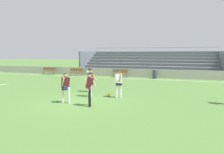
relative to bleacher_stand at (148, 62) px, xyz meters
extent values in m
plane|color=#517A38|center=(-0.91, -16.74, -1.53)|extent=(160.00, 160.00, 0.00)
cube|color=white|center=(-0.91, -5.15, -1.53)|extent=(44.00, 0.12, 0.01)
cube|color=#BCB7AD|center=(-0.91, -3.52, -1.06)|extent=(48.00, 0.16, 0.94)
cube|color=#B2B2B7|center=(0.00, -2.44, -1.17)|extent=(17.03, 0.36, 0.08)
cube|color=slate|center=(0.00, -2.64, -1.35)|extent=(17.03, 0.04, 0.37)
cube|color=#B2B2B7|center=(0.00, -1.74, -0.80)|extent=(17.03, 0.36, 0.08)
cube|color=slate|center=(0.00, -1.94, -0.98)|extent=(17.03, 0.04, 0.37)
cube|color=#B2B2B7|center=(0.00, -1.04, -0.43)|extent=(17.03, 0.36, 0.08)
cube|color=slate|center=(0.00, -1.24, -0.62)|extent=(17.03, 0.04, 0.37)
cube|color=#B2B2B7|center=(0.00, -0.33, -0.07)|extent=(17.03, 0.36, 0.08)
cube|color=slate|center=(0.00, -0.53, -0.25)|extent=(17.03, 0.04, 0.37)
cube|color=#B2B2B7|center=(0.00, 0.37, 0.30)|extent=(17.03, 0.36, 0.08)
cube|color=slate|center=(0.00, 0.17, 0.11)|extent=(17.03, 0.04, 0.37)
cube|color=#B2B2B7|center=(0.00, 1.07, 0.66)|extent=(17.03, 0.36, 0.08)
cube|color=slate|center=(0.00, 0.87, 0.48)|extent=(17.03, 0.04, 0.37)
cube|color=#B2B2B7|center=(0.00, 1.78, 1.03)|extent=(17.03, 0.36, 0.08)
cube|color=slate|center=(0.00, 1.58, 0.85)|extent=(17.03, 0.04, 0.37)
cube|color=#B2B2B7|center=(0.00, 2.48, 1.39)|extent=(17.03, 0.36, 0.08)
cube|color=slate|center=(0.00, 2.28, 1.21)|extent=(17.03, 0.04, 0.37)
cube|color=slate|center=(-8.42, 0.02, -0.07)|extent=(0.20, 5.28, 2.93)
cube|color=slate|center=(8.42, 0.02, -0.07)|extent=(0.20, 5.28, 2.93)
cylinder|color=slate|center=(0.00, 2.73, 1.94)|extent=(17.03, 0.06, 0.06)
cube|color=olive|center=(-2.37, -4.55, -1.08)|extent=(1.80, 0.40, 0.06)
cube|color=olive|center=(-2.37, -4.37, -0.83)|extent=(1.80, 0.05, 0.40)
cylinder|color=#47474C|center=(-3.15, -4.55, -1.31)|extent=(0.07, 0.07, 0.45)
cylinder|color=#47474C|center=(-1.59, -4.55, -1.31)|extent=(0.07, 0.07, 0.45)
cube|color=olive|center=(-11.83, -4.55, -1.08)|extent=(1.80, 0.40, 0.06)
cube|color=olive|center=(-11.83, -4.37, -0.83)|extent=(1.80, 0.05, 0.40)
cylinder|color=#47474C|center=(-12.61, -4.55, -1.31)|extent=(0.07, 0.07, 0.45)
cylinder|color=#47474C|center=(-11.05, -4.55, -1.31)|extent=(0.07, 0.07, 0.45)
cube|color=olive|center=(-7.86, -4.55, -1.08)|extent=(1.80, 0.40, 0.06)
cube|color=olive|center=(-7.86, -4.37, -0.83)|extent=(1.80, 0.05, 0.40)
cylinder|color=#47474C|center=(-8.64, -4.55, -1.31)|extent=(0.07, 0.07, 0.45)
cylinder|color=#47474C|center=(-7.08, -4.55, -1.31)|extent=(0.07, 0.07, 0.45)
cylinder|color=#3D424C|center=(1.46, -4.26, -1.08)|extent=(0.49, 0.49, 0.91)
cylinder|color=white|center=(0.63, -14.81, -1.09)|extent=(0.13, 0.13, 0.89)
cylinder|color=white|center=(0.86, -14.68, -1.09)|extent=(0.13, 0.13, 0.89)
cube|color=#232847|center=(0.75, -14.74, -0.67)|extent=(0.42, 0.35, 0.24)
cube|color=white|center=(0.75, -14.74, -0.37)|extent=(0.47, 0.42, 0.58)
cylinder|color=#A87A5B|center=(0.61, -14.60, -0.33)|extent=(0.18, 0.27, 0.51)
cylinder|color=#A87A5B|center=(0.88, -14.89, -0.33)|extent=(0.18, 0.27, 0.51)
sphere|color=#A87A5B|center=(0.75, -14.74, 0.02)|extent=(0.21, 0.21, 0.21)
sphere|color=black|center=(0.75, -14.74, 0.04)|extent=(0.20, 0.20, 0.20)
cylinder|color=white|center=(-1.02, -14.92, -1.07)|extent=(0.13, 0.13, 0.91)
cylinder|color=white|center=(-0.89, -15.24, -1.07)|extent=(0.13, 0.13, 0.91)
cube|color=black|center=(-0.96, -15.08, -0.64)|extent=(0.41, 0.41, 0.24)
cube|color=#56191E|center=(-0.96, -15.08, -0.34)|extent=(0.48, 0.49, 0.59)
cylinder|color=#D6A884|center=(-0.75, -15.03, -0.30)|extent=(0.31, 0.30, 0.47)
cylinder|color=#D6A884|center=(-1.16, -15.13, -0.30)|extent=(0.31, 0.30, 0.47)
sphere|color=#D6A884|center=(-0.96, -15.08, 0.05)|extent=(0.21, 0.21, 0.21)
sphere|color=black|center=(-0.96, -15.08, 0.07)|extent=(0.20, 0.20, 0.20)
cylinder|color=black|center=(-1.62, -13.57, -1.09)|extent=(0.13, 0.13, 0.88)
cylinder|color=black|center=(-1.84, -13.67, -1.09)|extent=(0.13, 0.13, 0.88)
cube|color=#232847|center=(-1.73, -13.62, -0.67)|extent=(0.42, 0.36, 0.24)
cube|color=white|center=(-1.73, -13.62, -0.37)|extent=(0.51, 0.50, 0.60)
cylinder|color=#A87A5B|center=(-1.60, -13.76, -0.33)|extent=(0.23, 0.33, 0.48)
cylinder|color=#A87A5B|center=(-1.85, -13.47, -0.33)|extent=(0.23, 0.33, 0.48)
sphere|color=#A87A5B|center=(-1.73, -13.62, 0.01)|extent=(0.21, 0.21, 0.21)
sphere|color=black|center=(-1.73, -13.62, 0.03)|extent=(0.20, 0.20, 0.20)
cylinder|color=white|center=(-1.35, -16.97, -1.11)|extent=(0.13, 0.13, 0.85)
cylinder|color=white|center=(-1.71, -17.00, -1.11)|extent=(0.13, 0.13, 0.85)
cube|color=#232847|center=(-1.53, -16.98, -0.71)|extent=(0.36, 0.42, 0.24)
cube|color=#56191E|center=(-1.53, -16.98, -0.41)|extent=(0.47, 0.49, 0.59)
cylinder|color=beige|center=(-1.54, -17.20, -0.37)|extent=(0.28, 0.20, 0.51)
cylinder|color=beige|center=(-1.51, -16.77, -0.37)|extent=(0.28, 0.20, 0.51)
sphere|color=beige|center=(-1.53, -16.98, -0.02)|extent=(0.21, 0.21, 0.21)
sphere|color=black|center=(-1.53, -16.98, 0.00)|extent=(0.20, 0.20, 0.20)
cylinder|color=black|center=(0.05, -17.30, -1.08)|extent=(0.13, 0.13, 0.91)
cylinder|color=black|center=(-0.08, -17.05, -1.08)|extent=(0.13, 0.13, 0.91)
cube|color=white|center=(-0.02, -17.17, -0.64)|extent=(0.38, 0.42, 0.24)
cube|color=#56191E|center=(-0.02, -17.17, -0.34)|extent=(0.53, 0.53, 0.60)
cylinder|color=beige|center=(-0.18, -17.28, -0.30)|extent=(0.28, 0.21, 0.51)
cylinder|color=beige|center=(0.15, -17.06, -0.30)|extent=(0.28, 0.21, 0.51)
sphere|color=beige|center=(-0.02, -17.17, 0.04)|extent=(0.21, 0.21, 0.21)
sphere|color=black|center=(-0.02, -17.17, 0.06)|extent=(0.20, 0.20, 0.20)
sphere|color=yellow|center=(0.05, -14.61, -1.42)|extent=(0.22, 0.22, 0.22)
camera|label=1|loc=(4.48, -26.49, 1.11)|focal=33.20mm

